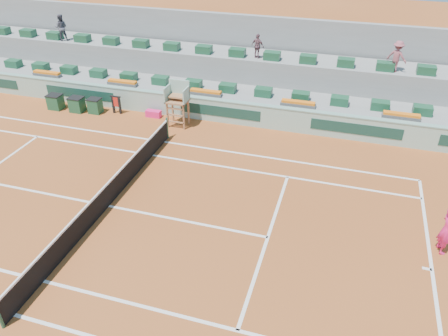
{
  "coord_description": "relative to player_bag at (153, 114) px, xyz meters",
  "views": [
    {
      "loc": [
        8.34,
        -11.83,
        10.46
      ],
      "look_at": [
        4.0,
        2.5,
        1.0
      ],
      "focal_mm": 35.0,
      "sensor_mm": 36.0,
      "label": 1
    }
  ],
  "objects": [
    {
      "name": "umpire_chair",
      "position": [
        1.71,
        -0.48,
        1.36
      ],
      "size": [
        1.1,
        0.9,
        2.4
      ],
      "color": "#945D38",
      "rests_on": "ground"
    },
    {
      "name": "court_lines",
      "position": [
        1.71,
        -7.97,
        -0.18
      ],
      "size": [
        23.89,
        11.09,
        0.01
      ],
      "color": "white",
      "rests_on": "ground"
    },
    {
      "name": "ground",
      "position": [
        1.71,
        -7.97,
        -0.18
      ],
      "size": [
        90.0,
        90.0,
        0.0
      ],
      "primitive_type": "plane",
      "color": "brown",
      "rests_on": "ground"
    },
    {
      "name": "seat_row_lower",
      "position": [
        1.71,
        1.83,
        1.24
      ],
      "size": [
        32.9,
        0.6,
        0.44
      ],
      "color": "#184A2E",
      "rests_on": "seating_tier_lower"
    },
    {
      "name": "tennis_player",
      "position": [
        13.95,
        -6.9,
        0.73
      ],
      "size": [
        0.59,
        0.94,
        2.28
      ],
      "color": "#FE2175",
      "rests_on": "ground"
    },
    {
      "name": "player_bag",
      "position": [
        0.0,
        0.0,
        0.0
      ],
      "size": [
        0.83,
        0.37,
        0.37
      ],
      "primitive_type": "cube",
      "color": "#FE2175",
      "rests_on": "ground"
    },
    {
      "name": "spectator_mid",
      "position": [
        4.87,
        3.74,
        3.09
      ],
      "size": [
        0.85,
        0.6,
        1.35
      ],
      "primitive_type": "imported",
      "rotation": [
        0.0,
        0.0,
        2.76
      ],
      "color": "#79515C",
      "rests_on": "seating_tier_upper"
    },
    {
      "name": "spectator_left",
      "position": [
        -7.6,
        3.6,
        3.21
      ],
      "size": [
        0.95,
        0.87,
        1.59
      ],
      "primitive_type": "imported",
      "rotation": [
        0.0,
        0.0,
        3.57
      ],
      "color": "#484955",
      "rests_on": "seating_tier_upper"
    },
    {
      "name": "seat_row_upper",
      "position": [
        1.71,
        3.73,
        2.64
      ],
      "size": [
        32.9,
        0.6,
        0.44
      ],
      "color": "#184A2E",
      "rests_on": "seating_tier_upper"
    },
    {
      "name": "towel_rack",
      "position": [
        -2.13,
        -0.18,
        0.42
      ],
      "size": [
        0.63,
        0.1,
        1.03
      ],
      "color": "black",
      "rests_on": "ground"
    },
    {
      "name": "drink_cooler_a",
      "position": [
        -3.32,
        -0.45,
        0.24
      ],
      "size": [
        0.71,
        0.62,
        0.84
      ],
      "color": "#18482B",
      "rests_on": "ground"
    },
    {
      "name": "advertising_hoarding",
      "position": [
        1.74,
        0.52,
        0.45
      ],
      "size": [
        36.0,
        0.34,
        1.26
      ],
      "color": "#94BAAA",
      "rests_on": "ground"
    },
    {
      "name": "drink_cooler_b",
      "position": [
        -4.4,
        -0.59,
        0.24
      ],
      "size": [
        0.78,
        0.68,
        0.84
      ],
      "color": "#18482B",
      "rests_on": "ground"
    },
    {
      "name": "stadium_back_wall",
      "position": [
        1.71,
        5.93,
        2.02
      ],
      "size": [
        36.0,
        0.4,
        4.4
      ],
      "primitive_type": "cube",
      "color": "gray",
      "rests_on": "ground"
    },
    {
      "name": "tennis_net",
      "position": [
        1.71,
        -7.97,
        0.34
      ],
      "size": [
        0.1,
        11.97,
        1.1
      ],
      "color": "black",
      "rests_on": "ground"
    },
    {
      "name": "seating_tier_lower",
      "position": [
        1.71,
        2.73,
        0.42
      ],
      "size": [
        36.0,
        4.0,
        1.2
      ],
      "primitive_type": "cube",
      "color": "gray",
      "rests_on": "ground"
    },
    {
      "name": "spectator_right",
      "position": [
        12.18,
        3.7,
        3.21
      ],
      "size": [
        1.18,
        0.96,
        1.59
      ],
      "primitive_type": "imported",
      "rotation": [
        0.0,
        0.0,
        2.71
      ],
      "color": "#994C56",
      "rests_on": "seating_tier_upper"
    },
    {
      "name": "drink_cooler_c",
      "position": [
        -5.77,
        -0.62,
        0.24
      ],
      "size": [
        0.8,
        0.69,
        0.84
      ],
      "color": "#18482B",
      "rests_on": "ground"
    },
    {
      "name": "flower_planters",
      "position": [
        0.21,
        1.03,
        1.15
      ],
      "size": [
        26.8,
        0.36,
        0.28
      ],
      "color": "#515151",
      "rests_on": "seating_tier_lower"
    },
    {
      "name": "seating_tier_upper",
      "position": [
        1.71,
        4.33,
        1.12
      ],
      "size": [
        36.0,
        2.4,
        2.6
      ],
      "primitive_type": "cube",
      "color": "gray",
      "rests_on": "ground"
    }
  ]
}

